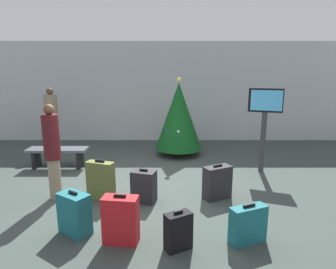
% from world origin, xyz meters
% --- Properties ---
extents(ground_plane, '(16.00, 16.00, 0.00)m').
position_xyz_m(ground_plane, '(0.00, 0.00, 0.00)').
color(ground_plane, '#38423D').
extents(back_wall, '(16.00, 0.20, 3.21)m').
position_xyz_m(back_wall, '(0.00, 4.26, 1.61)').
color(back_wall, '#B7BCC1').
rests_on(back_wall, ground_plane).
extents(holiday_tree, '(1.27, 1.27, 2.12)m').
position_xyz_m(holiday_tree, '(0.75, 2.44, 1.10)').
color(holiday_tree, '#4C3319').
rests_on(holiday_tree, ground_plane).
extents(flight_info_kiosk, '(0.73, 0.33, 1.92)m').
position_xyz_m(flight_info_kiosk, '(2.63, 1.09, 1.31)').
color(flight_info_kiosk, '#333338').
rests_on(flight_info_kiosk, ground_plane).
extents(waiting_bench, '(1.41, 0.44, 0.48)m').
position_xyz_m(waiting_bench, '(-2.20, 1.35, 0.36)').
color(waiting_bench, '#4C5159').
rests_on(waiting_bench, ground_plane).
extents(traveller_0, '(0.38, 0.38, 1.74)m').
position_xyz_m(traveller_0, '(-1.60, -0.38, 0.93)').
color(traveller_0, gray).
rests_on(traveller_0, ground_plane).
extents(traveller_1, '(0.42, 0.42, 1.83)m').
position_xyz_m(traveller_1, '(-2.89, 2.88, 0.96)').
color(traveller_1, '#19594C').
rests_on(traveller_1, ground_plane).
extents(suitcase_0, '(0.50, 0.29, 0.70)m').
position_xyz_m(suitcase_0, '(-0.18, -1.78, 0.33)').
color(suitcase_0, '#B2191E').
rests_on(suitcase_0, ground_plane).
extents(suitcase_1, '(0.39, 0.33, 0.55)m').
position_xyz_m(suitcase_1, '(0.59, -1.93, 0.25)').
color(suitcase_1, black).
rests_on(suitcase_1, ground_plane).
extents(suitcase_2, '(0.56, 0.44, 0.65)m').
position_xyz_m(suitcase_2, '(1.36, -0.37, 0.30)').
color(suitcase_2, '#232326').
rests_on(suitcase_2, ground_plane).
extents(suitcase_3, '(0.54, 0.36, 0.56)m').
position_xyz_m(suitcase_3, '(1.54, -1.78, 0.26)').
color(suitcase_3, '#19606B').
rests_on(suitcase_3, ground_plane).
extents(suitcase_4, '(0.47, 0.38, 0.61)m').
position_xyz_m(suitcase_4, '(0.03, -0.52, 0.29)').
color(suitcase_4, '#232326').
rests_on(suitcase_4, ground_plane).
extents(suitcase_5, '(0.53, 0.47, 0.64)m').
position_xyz_m(suitcase_5, '(-0.88, -1.55, 0.30)').
color(suitcase_5, '#19606B').
rests_on(suitcase_5, ground_plane).
extents(suitcase_6, '(0.53, 0.33, 0.76)m').
position_xyz_m(suitcase_6, '(-0.75, -0.45, 0.36)').
color(suitcase_6, '#59602D').
rests_on(suitcase_6, ground_plane).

